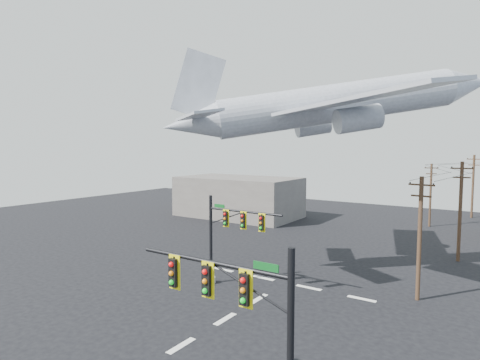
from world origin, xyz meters
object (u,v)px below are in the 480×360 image
Objects in this scene: signal_mast_near at (246,328)px; utility_pole_b at (460,210)px; utility_pole_a at (420,236)px; utility_pole_d at (473,185)px; airliner at (335,104)px; signal_mast_far at (227,236)px; utility_pole_c at (430,194)px.

signal_mast_near is 0.79× the size of utility_pole_b.
utility_pole_d is at bearing 98.25° from utility_pole_a.
utility_pole_b reaches higher than signal_mast_near.
utility_pole_a is 0.37× the size of airliner.
utility_pole_d reaches higher than signal_mast_near.
utility_pole_a reaches higher than signal_mast_far.
utility_pole_c is 11.72m from utility_pole_d.
signal_mast_near is 22.20m from airliner.
signal_mast_far is 13.58m from utility_pole_a.
signal_mast_far is 0.73× the size of utility_pole_d.
utility_pole_d is at bearing 86.71° from signal_mast_near.
utility_pole_b is at bearing 9.84° from airliner.
utility_pole_a is at bearing 81.29° from signal_mast_near.
utility_pole_d reaches higher than utility_pole_a.
utility_pole_d reaches higher than signal_mast_far.
signal_mast_far is 0.80× the size of utility_pole_a.
utility_pole_b reaches higher than signal_mast_far.
utility_pole_a is at bearing -105.82° from utility_pole_b.
signal_mast_near is 17.89m from utility_pole_a.
utility_pole_c is at bearing 40.77° from airliner.
utility_pole_b is 17.07m from utility_pole_c.
utility_pole_a is 11.86m from airliner.
utility_pole_a is 39.60m from utility_pole_d.
utility_pole_d is (4.15, 10.95, 0.54)m from utility_pole_c.
utility_pole_a is at bearing -105.48° from utility_pole_c.
signal_mast_far is 13.54m from airliner.
signal_mast_near is at bearing -89.62° from utility_pole_a.
utility_pole_b is 27.30m from utility_pole_d.
airliner reaches higher than signal_mast_far.
airliner reaches higher than utility_pole_a.
signal_mast_far is 0.74× the size of utility_pole_b.
signal_mast_near is 0.31× the size of airliner.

